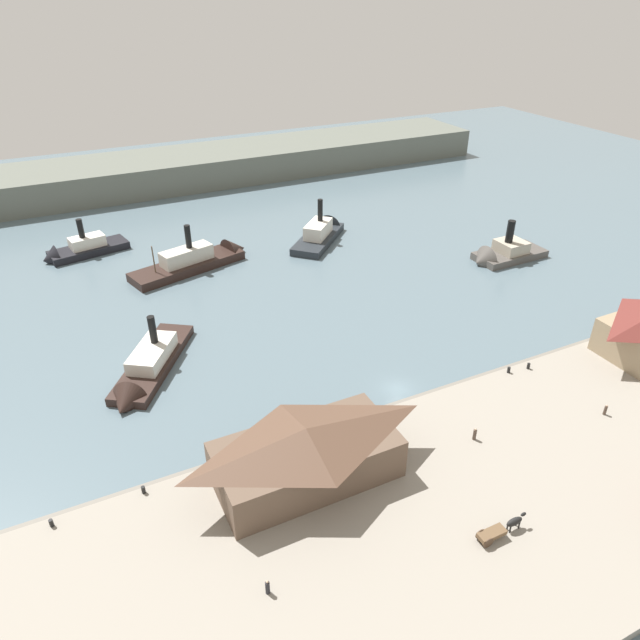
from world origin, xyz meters
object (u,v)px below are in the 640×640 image
at_px(mooring_post_east, 143,490).
at_px(ferry_mid_harbor, 201,259).
at_px(pedestrian_near_west_shed, 605,410).
at_px(pedestrian_walking_west, 475,434).
at_px(ferry_approaching_east, 501,254).
at_px(horse_cart, 501,529).
at_px(ferry_near_quay, 78,250).
at_px(ferry_moored_west, 322,232).
at_px(mooring_post_west, 51,523).
at_px(pedestrian_at_waters_edge, 268,587).
at_px(mooring_post_center_east, 528,366).
at_px(mooring_post_center_west, 509,370).
at_px(ferry_outer_harbor, 146,370).
at_px(ferry_shed_central_terminal, 306,453).

bearing_deg(mooring_post_east, ferry_mid_harbor, 68.16).
distance_m(pedestrian_near_west_shed, pedestrian_walking_west, 18.92).
bearing_deg(mooring_post_east, ferry_approaching_east, 22.25).
height_order(horse_cart, ferry_near_quay, ferry_near_quay).
bearing_deg(ferry_moored_west, mooring_post_west, -135.44).
distance_m(pedestrian_at_waters_edge, mooring_post_east, 19.23).
xyz_separation_m(mooring_post_center_east, ferry_moored_west, (-4.14, 60.64, -0.19)).
xyz_separation_m(mooring_post_center_west, ferry_approaching_east, (27.51, 32.91, -0.32)).
xyz_separation_m(pedestrian_at_waters_edge, mooring_post_west, (-17.58, 17.11, -0.35)).
distance_m(mooring_post_west, mooring_post_center_east, 65.42).
bearing_deg(ferry_outer_harbor, ferry_shed_central_terminal, -66.95).
relative_size(mooring_post_west, mooring_post_east, 1.00).
distance_m(ferry_shed_central_terminal, mooring_post_center_east, 38.82).
bearing_deg(pedestrian_walking_west, ferry_shed_central_terminal, 170.54).
xyz_separation_m(ferry_shed_central_terminal, ferry_approaching_east, (62.58, 38.45, -3.50)).
relative_size(pedestrian_near_west_shed, mooring_post_east, 1.75).
bearing_deg(ferry_outer_harbor, mooring_post_center_east, -25.55).
distance_m(pedestrian_at_waters_edge, ferry_mid_harbor, 76.76).
bearing_deg(ferry_shed_central_terminal, ferry_approaching_east, 31.57).
bearing_deg(mooring_post_center_west, horse_cart, -133.48).
height_order(mooring_post_east, ferry_near_quay, ferry_near_quay).
xyz_separation_m(ferry_shed_central_terminal, ferry_outer_harbor, (-12.48, 29.34, -3.65)).
xyz_separation_m(pedestrian_near_west_shed, mooring_post_center_west, (-4.87, 12.85, -0.27)).
height_order(ferry_approaching_east, ferry_mid_harbor, ferry_mid_harbor).
bearing_deg(horse_cart, ferry_outer_harbor, 120.55).
height_order(mooring_post_center_west, ferry_outer_harbor, ferry_outer_harbor).
xyz_separation_m(horse_cart, ferry_approaching_east, (48.16, 54.68, -0.80)).
bearing_deg(mooring_post_east, ferry_near_quay, 89.24).
xyz_separation_m(mooring_post_west, mooring_post_east, (9.60, 0.38, 0.00)).
height_order(pedestrian_near_west_shed, mooring_post_east, pedestrian_near_west_shed).
height_order(ferry_shed_central_terminal, mooring_post_center_west, ferry_shed_central_terminal).
bearing_deg(ferry_outer_harbor, horse_cart, -59.45).
bearing_deg(pedestrian_walking_west, pedestrian_near_west_shed, -11.42).
xyz_separation_m(ferry_moored_west, ferry_near_quay, (-50.70, 13.88, -0.19)).
height_order(ferry_moored_west, ferry_approaching_east, ferry_moored_west).
bearing_deg(ferry_near_quay, pedestrian_walking_west, -65.50).
xyz_separation_m(pedestrian_walking_west, ferry_outer_harbor, (-33.87, 32.90, -0.82)).
bearing_deg(ferry_near_quay, ferry_approaching_east, -27.47).
bearing_deg(mooring_post_center_east, horse_cart, -138.40).
relative_size(ferry_shed_central_terminal, mooring_post_center_west, 23.30).
bearing_deg(mooring_post_west, mooring_post_east, 2.29).
xyz_separation_m(pedestrian_walking_west, mooring_post_east, (-38.85, 9.27, -0.35)).
distance_m(horse_cart, ferry_outer_harbor, 52.93).
distance_m(mooring_post_west, mooring_post_center_west, 62.13).
relative_size(ferry_approaching_east, ferry_near_quay, 0.92).
height_order(mooring_post_center_east, ferry_moored_west, ferry_moored_west).
bearing_deg(mooring_post_center_west, ferry_near_quay, 124.86).
height_order(pedestrian_at_waters_edge, ferry_outer_harbor, ferry_outer_harbor).
height_order(mooring_post_west, mooring_post_east, same).
bearing_deg(mooring_post_west, mooring_post_center_east, -0.26).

